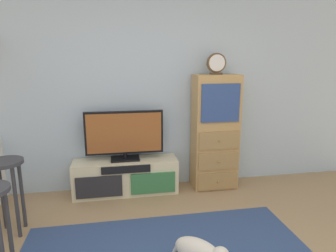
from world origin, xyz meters
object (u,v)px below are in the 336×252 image
Objects in this scene: media_console at (126,177)px; dog at (201,252)px; bar_stool_far at (7,180)px; desk_clock at (216,64)px; television at (124,134)px; side_cabinet at (215,133)px.

dog is at bearing -69.46° from media_console.
media_console is 1.74× the size of bar_stool_far.
desk_clock is at bearing -0.23° from media_console.
bar_stool_far is (-1.16, -0.73, -0.22)m from television.
media_console is 1.61m from dog.
bar_stool_far reaches higher than dog.
media_console is at bearing -179.50° from side_cabinet.
dog is (-0.60, -1.50, -1.53)m from desk_clock.
dog is at bearing -111.86° from desk_clock.
desk_clock is 0.59× the size of dog.
side_cabinet reaches higher than dog.
desk_clock is 0.35× the size of bar_stool_far.
dog is (-0.62, -1.52, -0.64)m from side_cabinet.
desk_clock is (1.17, -0.00, 1.42)m from media_console.
television reaches higher than dog.
television is 1.18m from side_cabinet.
side_cabinet is 1.76m from dog.
television is at bearing 178.59° from desk_clock.
side_cabinet is (1.18, -0.01, -0.03)m from television.
bar_stool_far is at bearing -148.65° from media_console.
media_console is 2.92× the size of dog.
bar_stool_far is at bearing -147.80° from television.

